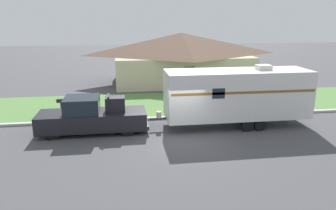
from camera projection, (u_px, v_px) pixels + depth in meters
name	position (u px, v px, depth m)	size (l,w,h in m)	color
ground_plane	(183.00, 140.00, 17.13)	(120.00, 120.00, 0.00)	#47474C
curb_strip	(172.00, 117.00, 20.69)	(80.00, 0.30, 0.14)	beige
lawn_strip	(164.00, 104.00, 24.19)	(80.00, 7.00, 0.03)	#568442
house_across_street	(181.00, 57.00, 31.80)	(13.60, 8.61, 4.74)	beige
pickup_truck	(92.00, 117.00, 18.07)	(6.00, 2.06, 2.09)	black
travel_trailer	(237.00, 94.00, 18.96)	(9.24, 2.49, 3.57)	black
mailbox	(61.00, 103.00, 20.54)	(0.48, 0.20, 1.25)	brown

